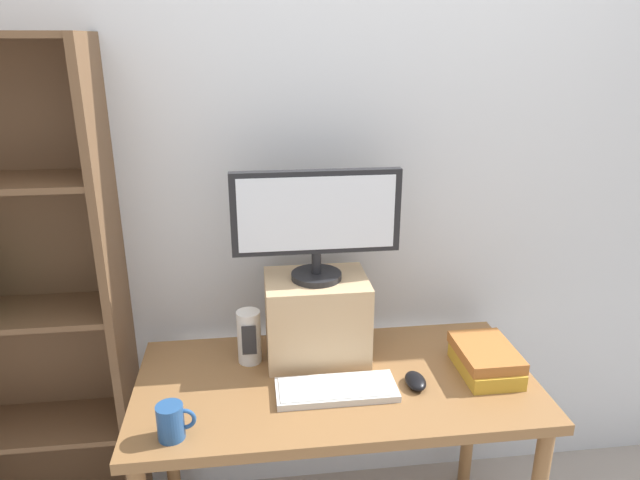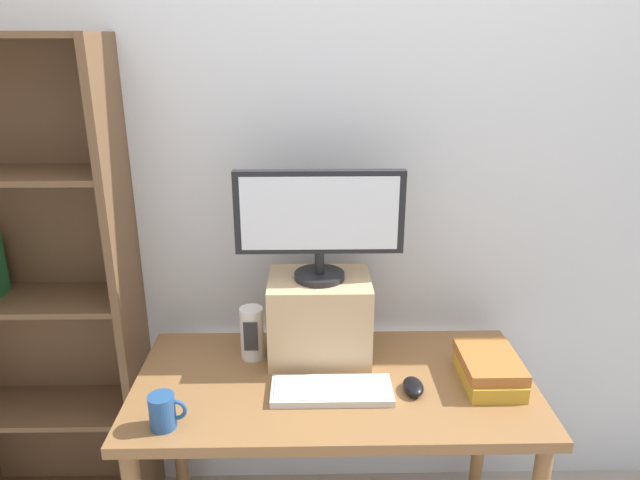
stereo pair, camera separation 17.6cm
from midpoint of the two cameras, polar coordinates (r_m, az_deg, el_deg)
back_wall at (r=2.07m, az=-2.46°, el=6.25°), size 7.00×0.08×2.60m
desk at (r=1.96m, az=-1.08°, el=-15.90°), size 1.29×0.64×0.73m
bookshelf_unit at (r=2.24m, az=-30.75°, el=-6.00°), size 0.71×0.28×1.80m
riser_box at (r=1.97m, az=-2.93°, el=-7.78°), size 0.34×0.26×0.29m
computer_monitor at (r=1.84m, az=-3.12°, el=2.11°), size 0.55×0.17×0.37m
keyboard at (r=1.84m, az=-1.18°, el=-14.79°), size 0.38×0.15×0.02m
computer_mouse at (r=1.88m, az=6.83°, el=-13.90°), size 0.06×0.10×0.04m
book_stack at (r=1.98m, az=13.78°, el=-11.60°), size 0.18×0.26×0.09m
coffee_mug at (r=1.72m, az=-17.62°, el=-17.01°), size 0.11×0.08×0.10m
desk_speaker at (r=1.98m, az=-9.67°, el=-9.57°), size 0.08×0.08×0.19m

